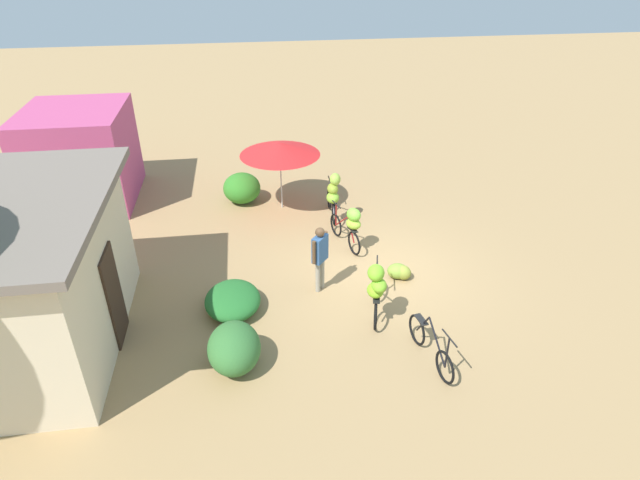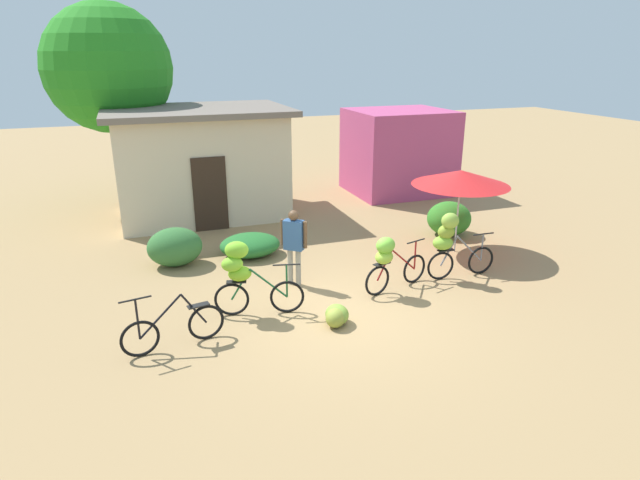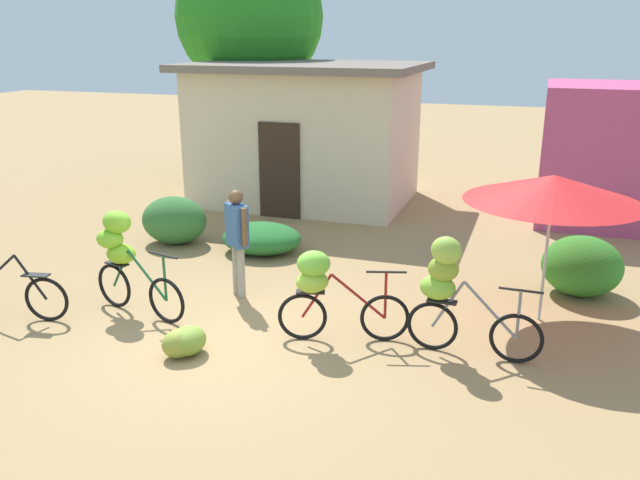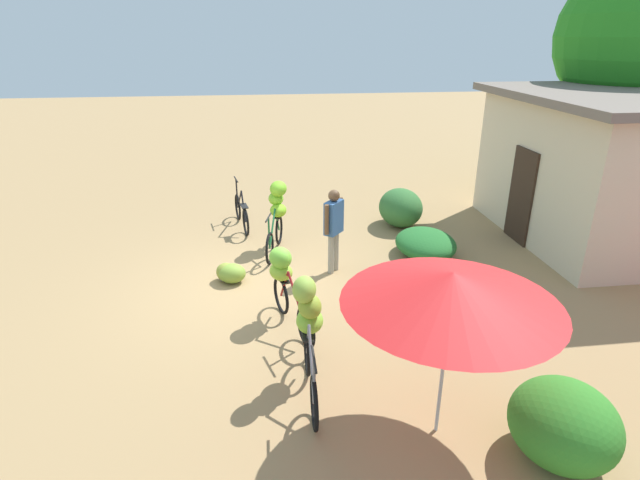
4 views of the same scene
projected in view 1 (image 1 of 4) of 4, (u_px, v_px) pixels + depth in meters
ground_plane at (381, 273)px, 12.82m from camera, size 60.00×60.00×0.00m
building_low at (17, 279)px, 9.86m from camera, size 5.11×3.74×3.11m
shop_pink at (81, 156)px, 15.61m from camera, size 3.20×2.80×2.77m
hedge_bush_front_left at (234, 348)px, 9.90m from camera, size 1.23×1.00×0.88m
hedge_bush_front_right at (233, 300)px, 11.46m from camera, size 1.43×1.20×0.51m
hedge_bush_mid at (242, 188)px, 15.91m from camera, size 1.16×1.11×0.89m
market_umbrella at (280, 149)px, 14.87m from camera, size 2.28×2.28×2.01m
bicycle_leftmost at (431, 346)px, 10.07m from camera, size 1.70×0.36×1.02m
bicycle_near_pile at (376, 287)px, 10.86m from camera, size 1.63×0.56×1.43m
bicycle_center_loaded at (350, 224)px, 13.42m from camera, size 1.61×0.66×1.21m
bicycle_by_shop at (333, 194)px, 14.64m from camera, size 1.62×0.46×1.48m
banana_pile_on_ground at (400, 272)px, 12.56m from camera, size 0.58×0.65×0.35m
person_vendor at (320, 253)px, 11.75m from camera, size 0.47×0.41×1.61m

